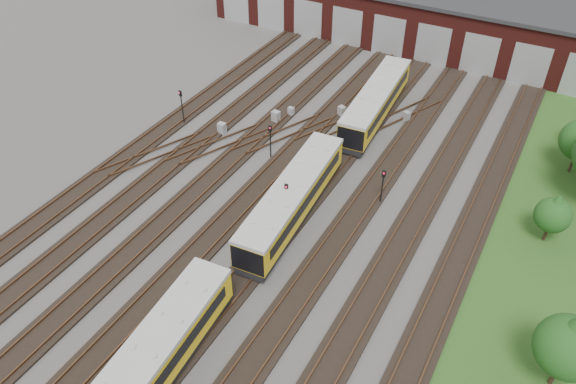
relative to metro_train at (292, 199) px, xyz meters
The scene contains 17 objects.
ground 5.28m from the metro_train, 113.78° to the right, with size 120.00×120.00×0.00m, color #413F3C.
track_network 4.81m from the metro_train, 118.75° to the right, with size 30.40×70.00×0.33m.
maintenance_shed 35.52m from the metro_train, 93.24° to the left, with size 51.00×12.50×6.35m.
grass_verge 17.94m from the metro_train, 17.81° to the left, with size 8.00×55.00×0.05m, color #254617.
metro_train is the anchor object (origin of this frame).
signal_mast_0 16.47m from the metro_train, 155.96° to the left, with size 0.30×0.28×3.41m.
signal_mast_1 0.80m from the metro_train, 103.89° to the right, with size 0.30×0.29×3.55m.
signal_mast_2 7.98m from the metro_train, 131.91° to the left, with size 0.30×0.29×3.15m.
signal_mast_3 6.95m from the metro_train, 43.22° to the left, with size 0.30×0.28×3.08m.
relay_cabinet_0 13.08m from the metro_train, 147.58° to the left, with size 0.67×0.55×1.11m, color #96989A.
relay_cabinet_1 14.61m from the metro_train, 119.10° to the left, with size 0.53×0.44×0.89m, color #96989A.
relay_cabinet_2 13.54m from the metro_train, 125.07° to the left, with size 0.69×0.57×1.15m, color #96989A.
relay_cabinet_3 15.24m from the metro_train, 100.92° to the left, with size 0.63×0.53×1.05m, color #96989A.
relay_cabinet_4 17.39m from the metro_train, 80.93° to the left, with size 0.57×0.47×0.95m, color #96989A.
tree_3 17.96m from the metro_train, 21.32° to the left, with size 2.50×2.50×4.15m.
tree_4 19.78m from the metro_train, 15.38° to the right, with size 3.49×3.49×5.78m.
bush_1 26.88m from the metro_train, 52.68° to the left, with size 1.23×1.23×1.23m, color #1C4915.
Camera 1 is at (16.81, -22.92, 27.60)m, focal length 35.00 mm.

